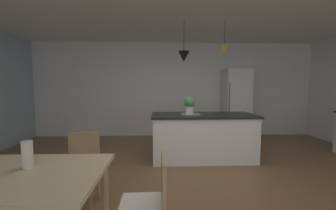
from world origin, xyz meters
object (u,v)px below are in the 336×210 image
object	(u,v)px
kitchen_island	(203,136)
vase_on_dining_table	(27,154)
potted_plant_on_island	(189,105)
chair_kitchen_end	(148,204)
chair_far_right	(81,167)
refrigerator	(236,104)

from	to	relation	value
kitchen_island	vase_on_dining_table	xyz separation A→B (m)	(-1.97, -2.28, 0.41)
potted_plant_on_island	vase_on_dining_table	bearing A→B (deg)	-126.65
chair_kitchen_end	chair_far_right	distance (m)	1.19
vase_on_dining_table	chair_far_right	bearing A→B (deg)	77.12
chair_kitchen_end	refrigerator	size ratio (longest dim) A/B	0.45
potted_plant_on_island	refrigerator	bearing A→B (deg)	47.61
chair_kitchen_end	chair_far_right	bearing A→B (deg)	135.92
chair_kitchen_end	refrigerator	distance (m)	4.68
kitchen_island	chair_kitchen_end	bearing A→B (deg)	-111.68
chair_far_right	vase_on_dining_table	xyz separation A→B (m)	(-0.16, -0.72, 0.40)
chair_kitchen_end	chair_far_right	size ratio (longest dim) A/B	1.00
chair_kitchen_end	vase_on_dining_table	xyz separation A→B (m)	(-1.02, 0.11, 0.40)
potted_plant_on_island	kitchen_island	bearing A→B (deg)	0.00
refrigerator	vase_on_dining_table	distance (m)	5.14
chair_far_right	vase_on_dining_table	size ratio (longest dim) A/B	3.77
chair_kitchen_end	potted_plant_on_island	world-z (taller)	potted_plant_on_island
chair_far_right	potted_plant_on_island	bearing A→B (deg)	45.51
chair_kitchen_end	potted_plant_on_island	xyz separation A→B (m)	(0.67, 2.39, 0.62)
refrigerator	chair_kitchen_end	bearing A→B (deg)	-118.54
refrigerator	potted_plant_on_island	size ratio (longest dim) A/B	5.53
chair_far_right	kitchen_island	xyz separation A→B (m)	(1.81, 1.56, -0.01)
vase_on_dining_table	kitchen_island	bearing A→B (deg)	49.12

